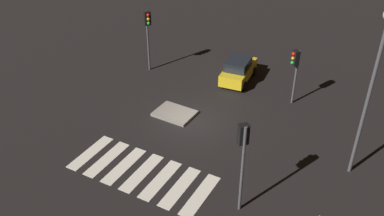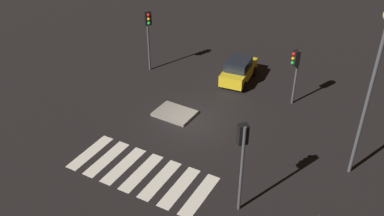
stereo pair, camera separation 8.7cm
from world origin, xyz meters
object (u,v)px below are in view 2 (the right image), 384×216
object	(u,v)px
traffic_light_north	(295,64)
traffic_light_west	(148,27)
car_yellow	(239,70)
traffic_light_east	(242,147)
traffic_island	(175,113)
street_lamp	(375,71)

from	to	relation	value
traffic_light_north	traffic_light_west	xyz separation A→B (m)	(-10.67, -0.53, 0.61)
car_yellow	traffic_light_north	size ratio (longest dim) A/B	1.07
traffic_light_east	traffic_light_north	bearing A→B (deg)	-41.66
traffic_island	traffic_light_west	world-z (taller)	traffic_light_west
car_yellow	traffic_light_north	world-z (taller)	traffic_light_north
traffic_light_north	traffic_light_east	distance (m)	10.26
traffic_island	traffic_light_north	bearing A→B (deg)	39.32
traffic_light_east	traffic_light_west	bearing A→B (deg)	3.83
traffic_light_west	car_yellow	bearing A→B (deg)	51.81
car_yellow	street_lamp	xyz separation A→B (m)	(9.12, -6.25, 5.04)
car_yellow	traffic_island	bearing A→B (deg)	158.84
car_yellow	traffic_light_east	xyz separation A→B (m)	(5.04, -11.43, 2.71)
traffic_light_north	street_lamp	world-z (taller)	street_lamp
traffic_island	traffic_light_east	xyz separation A→B (m)	(6.70, -5.34, 3.46)
traffic_island	street_lamp	bearing A→B (deg)	-0.85
traffic_island	traffic_light_east	size ratio (longest dim) A/B	0.53
traffic_island	street_lamp	xyz separation A→B (m)	(10.78, -0.16, 5.79)
traffic_light_east	car_yellow	bearing A→B (deg)	-22.16
car_yellow	traffic_light_west	size ratio (longest dim) A/B	0.88
traffic_light_west	street_lamp	world-z (taller)	street_lamp
traffic_light_west	street_lamp	distance (m)	16.33
traffic_island	street_lamp	distance (m)	12.24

